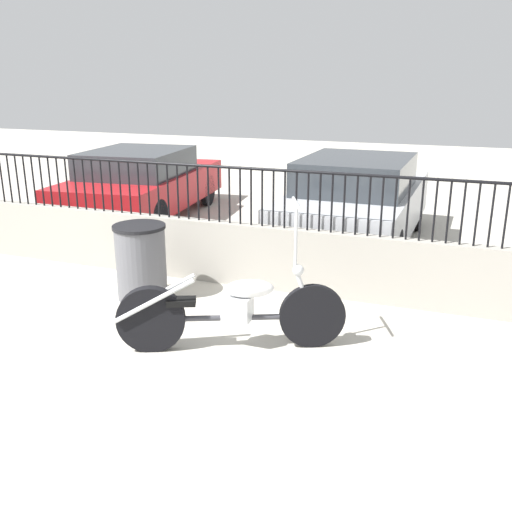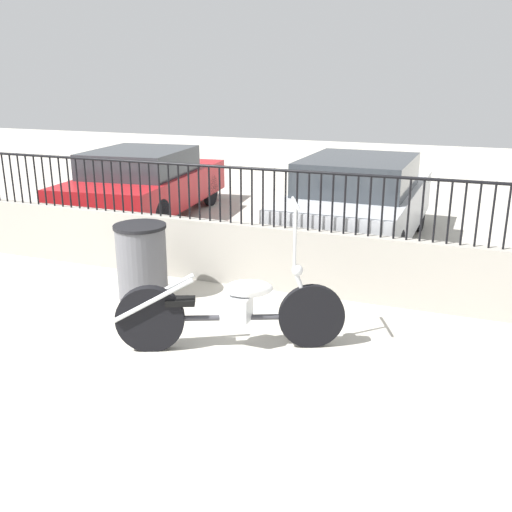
# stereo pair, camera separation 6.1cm
# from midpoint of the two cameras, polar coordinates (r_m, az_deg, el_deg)

# --- Properties ---
(ground_plane) EXTENTS (40.00, 40.00, 0.00)m
(ground_plane) POSITION_cam_midpoint_polar(r_m,az_deg,el_deg) (5.69, -21.74, -10.73)
(ground_plane) COLOR #B7B2A5
(low_wall) EXTENTS (9.29, 0.18, 0.80)m
(low_wall) POSITION_cam_midpoint_polar(r_m,az_deg,el_deg) (7.69, -7.73, 0.93)
(low_wall) COLOR #9E998E
(low_wall) RESTS_ON ground_plane
(fence_railing) EXTENTS (9.29, 0.04, 0.72)m
(fence_railing) POSITION_cam_midpoint_polar(r_m,az_deg,el_deg) (7.49, -8.00, 7.32)
(fence_railing) COLOR black
(fence_railing) RESTS_ON low_wall
(motorcycle_dark_grey) EXTENTS (2.11, 1.03, 1.48)m
(motorcycle_dark_grey) POSITION_cam_midpoint_polar(r_m,az_deg,el_deg) (5.57, -3.33, -5.46)
(motorcycle_dark_grey) COLOR black
(motorcycle_dark_grey) RESTS_ON ground_plane
(trash_bin) EXTENTS (0.62, 0.62, 0.91)m
(trash_bin) POSITION_cam_midpoint_polar(r_m,az_deg,el_deg) (6.97, -11.10, -0.53)
(trash_bin) COLOR #56565B
(trash_bin) RESTS_ON ground_plane
(car_red) EXTENTS (2.23, 4.25, 1.30)m
(car_red) POSITION_cam_midpoint_polar(r_m,az_deg,el_deg) (11.03, -10.90, 7.20)
(car_red) COLOR black
(car_red) RESTS_ON ground_plane
(car_silver) EXTENTS (1.80, 4.17, 1.41)m
(car_silver) POSITION_cam_midpoint_polar(r_m,az_deg,el_deg) (9.08, 10.44, 5.36)
(car_silver) COLOR black
(car_silver) RESTS_ON ground_plane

